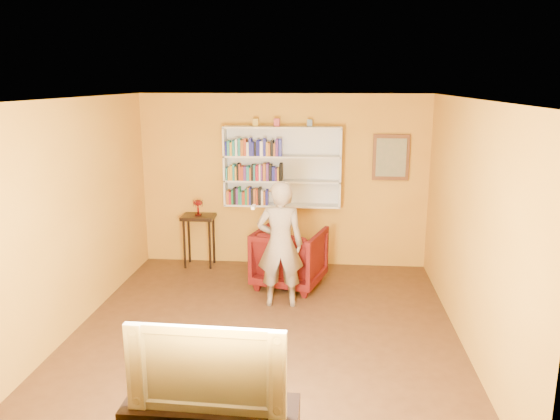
% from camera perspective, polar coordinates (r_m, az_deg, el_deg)
% --- Properties ---
extents(room_shell, '(5.30, 5.80, 2.88)m').
position_cam_1_polar(room_shell, '(6.24, -1.64, -4.12)').
color(room_shell, '#422815').
rests_on(room_shell, ground).
extents(bookshelf, '(1.80, 0.29, 1.23)m').
position_cam_1_polar(bookshelf, '(8.44, 0.27, 4.56)').
color(bookshelf, silver).
rests_on(bookshelf, room_shell).
extents(books_row_lower, '(0.65, 0.18, 0.27)m').
position_cam_1_polar(books_row_lower, '(8.48, -3.40, 1.42)').
color(books_row_lower, '#AD5C22').
rests_on(books_row_lower, bookshelf).
extents(books_row_middle, '(0.86, 0.19, 0.27)m').
position_cam_1_polar(books_row_middle, '(8.40, -2.67, 3.93)').
color(books_row_middle, teal).
rests_on(books_row_middle, bookshelf).
extents(books_row_upper, '(0.86, 0.19, 0.27)m').
position_cam_1_polar(books_row_upper, '(8.35, -2.76, 6.51)').
color(books_row_upper, navy).
rests_on(books_row_upper, bookshelf).
extents(ornament_left, '(0.08, 0.08, 0.11)m').
position_cam_1_polar(ornament_left, '(8.35, -2.56, 9.12)').
color(ornament_left, gold).
rests_on(ornament_left, bookshelf).
extents(ornament_centre, '(0.09, 0.09, 0.12)m').
position_cam_1_polar(ornament_centre, '(8.32, -0.33, 9.14)').
color(ornament_centre, '#A93843').
rests_on(ornament_centre, bookshelf).
extents(ornament_right, '(0.08, 0.08, 0.11)m').
position_cam_1_polar(ornament_right, '(8.28, 3.12, 9.06)').
color(ornament_right, slate).
rests_on(ornament_right, bookshelf).
extents(framed_painting, '(0.55, 0.05, 0.70)m').
position_cam_1_polar(framed_painting, '(8.49, 11.52, 5.41)').
color(framed_painting, '#542E18').
rests_on(framed_painting, room_shell).
extents(console_table, '(0.51, 0.39, 0.83)m').
position_cam_1_polar(console_table, '(8.69, -8.50, -1.46)').
color(console_table, black).
rests_on(console_table, ground).
extents(ruby_lustre, '(0.16, 0.15, 0.25)m').
position_cam_1_polar(ruby_lustre, '(8.61, -8.57, 0.61)').
color(ruby_lustre, maroon).
rests_on(ruby_lustre, console_table).
extents(armchair, '(1.12, 1.14, 0.85)m').
position_cam_1_polar(armchair, '(7.84, 1.01, -4.93)').
color(armchair, '#3F0406').
rests_on(armchair, ground).
extents(person, '(0.64, 0.44, 1.66)m').
position_cam_1_polar(person, '(7.05, 0.01, -3.60)').
color(person, '#786858').
rests_on(person, ground).
extents(game_remote, '(0.04, 0.15, 0.04)m').
position_cam_1_polar(game_remote, '(6.72, -2.78, 0.32)').
color(game_remote, white).
rests_on(game_remote, person).
extents(television, '(1.20, 0.19, 0.69)m').
position_cam_1_polar(television, '(4.29, -7.39, -15.53)').
color(television, black).
rests_on(television, tv_cabinet).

